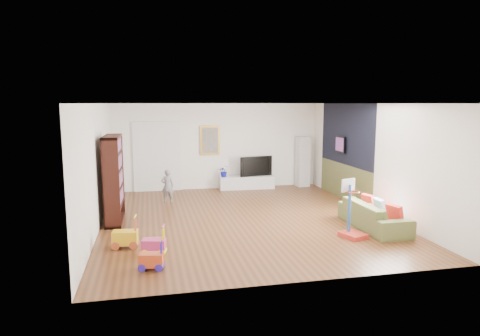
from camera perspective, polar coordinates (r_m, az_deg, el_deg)
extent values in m
cube|color=brown|center=(10.21, 0.48, -6.73)|extent=(6.50, 7.50, 0.00)
cube|color=white|center=(9.84, 0.50, 8.61)|extent=(6.50, 7.50, 0.00)
cube|color=white|center=(13.59, -2.99, 2.91)|extent=(6.50, 0.00, 2.70)
cube|color=silver|center=(6.38, 7.92, -3.70)|extent=(6.50, 0.00, 2.70)
cube|color=silver|center=(9.76, -18.47, 0.21)|extent=(0.00, 7.50, 2.70)
cube|color=silver|center=(11.11, 17.08, 1.25)|extent=(0.00, 7.50, 2.70)
cube|color=black|center=(12.29, 13.94, 4.40)|extent=(0.01, 3.20, 1.70)
cube|color=brown|center=(12.45, 13.71, -1.81)|extent=(0.01, 3.20, 1.00)
cube|color=white|center=(13.42, -10.99, 1.40)|extent=(1.45, 0.06, 2.10)
cube|color=gold|center=(13.50, -4.02, 3.71)|extent=(0.62, 0.06, 0.92)
cube|color=#7F3F8C|center=(12.46, 13.21, 3.09)|extent=(0.04, 0.56, 0.46)
cube|color=silver|center=(13.64, 0.92, -1.93)|extent=(1.75, 0.50, 0.41)
cube|color=silver|center=(14.13, 8.37, 0.85)|extent=(0.40, 0.40, 1.62)
cube|color=black|center=(10.17, -16.49, -1.41)|extent=(0.38, 1.36, 1.98)
imported|color=#5F6834|center=(9.82, 17.39, -6.02)|extent=(0.77, 1.96, 0.57)
cube|color=red|center=(8.96, 14.99, -5.27)|extent=(0.55, 0.60, 1.19)
cube|color=yellow|center=(8.41, -15.09, -8.24)|extent=(0.49, 0.34, 0.61)
cube|color=#CA451F|center=(7.28, -11.75, -11.21)|extent=(0.43, 0.31, 0.51)
cube|color=#CF357C|center=(7.91, -11.43, -9.43)|extent=(0.45, 0.33, 0.55)
imported|color=slate|center=(11.86, -9.65, -2.39)|extent=(0.34, 0.23, 0.92)
imported|color=black|center=(13.66, 1.98, 0.29)|extent=(1.10, 0.37, 0.63)
imported|color=#101494|center=(13.46, -2.14, -0.41)|extent=(0.39, 0.36, 0.37)
cube|color=red|center=(9.41, 19.93, -5.73)|extent=(0.19, 0.39, 0.38)
cube|color=white|center=(9.89, 18.16, -4.97)|extent=(0.11, 0.37, 0.37)
cube|color=red|center=(10.33, 16.75, -4.33)|extent=(0.17, 0.36, 0.34)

